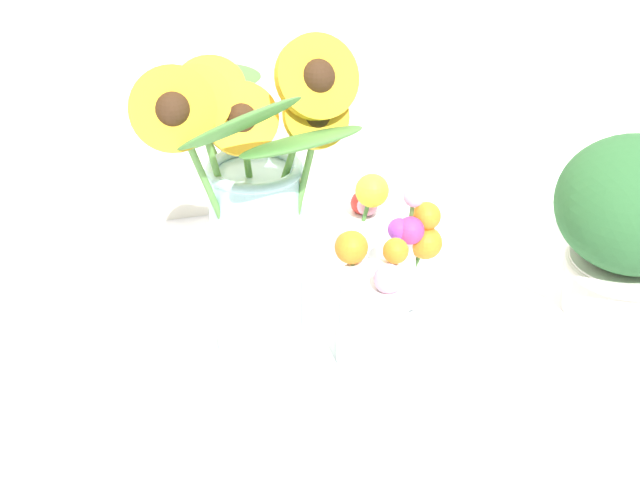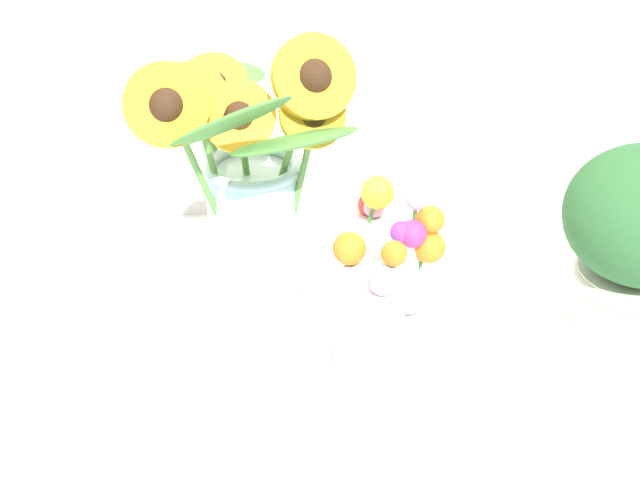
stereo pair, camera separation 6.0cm
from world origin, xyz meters
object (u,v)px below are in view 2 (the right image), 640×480
at_px(vase_small_center, 368,312).
at_px(vase_bulb_right, 413,263).
at_px(mason_jar_sunflowers, 253,221).
at_px(vase_small_back, 365,234).
at_px(serving_tray, 320,335).

distance_m(vase_small_center, vase_bulb_right, 0.11).
relative_size(mason_jar_sunflowers, vase_small_center, 2.55).
distance_m(vase_small_center, vase_small_back, 0.17).
bearing_deg(vase_small_center, vase_bulb_right, 46.57).
bearing_deg(mason_jar_sunflowers, vase_small_back, 37.35).
distance_m(mason_jar_sunflowers, vase_small_center, 0.16).
relative_size(vase_bulb_right, vase_small_back, 1.07).
distance_m(serving_tray, vase_small_center, 0.11).
bearing_deg(mason_jar_sunflowers, vase_small_center, -22.01).
bearing_deg(serving_tray, vase_small_center, -58.64).
bearing_deg(serving_tray, vase_bulb_right, 6.81).
height_order(vase_small_center, vase_small_back, vase_small_back).
relative_size(serving_tray, mason_jar_sunflowers, 1.23).
bearing_deg(mason_jar_sunflowers, vase_bulb_right, 9.62).
relative_size(vase_small_center, vase_small_back, 0.95).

